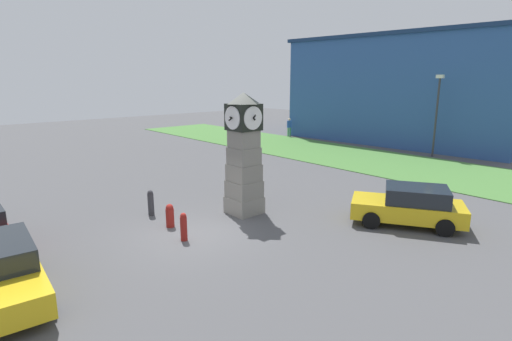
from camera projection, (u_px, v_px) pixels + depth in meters
ground_plane at (195, 234)px, 14.32m from camera, size 88.91×88.91×0.00m
clock_tower at (244, 156)px, 16.04m from camera, size 1.48×1.48×4.92m
bollard_near_tower at (151, 203)px, 16.15m from camera, size 0.24×0.24×1.06m
bollard_mid_row at (170, 215)px, 14.90m from camera, size 0.31×0.31×0.89m
bollard_far_row at (184, 227)px, 13.64m from camera, size 0.23×0.23×0.99m
car_far_lot at (410, 205)px, 15.08m from camera, size 4.39×3.63×1.50m
pedestrian_near_bench at (289, 126)px, 38.07m from camera, size 0.40×0.47×1.77m
pedestrian_crossing_lot at (242, 175)px, 18.71m from camera, size 0.41×0.26×1.78m
street_lamp_far_side at (437, 110)px, 27.76m from camera, size 0.50×0.24×5.70m
warehouse_blue_far at (411, 89)px, 35.31m from camera, size 20.14×12.16×9.00m
grass_verge_far at (379, 161)px, 26.76m from camera, size 53.34×7.75×0.04m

